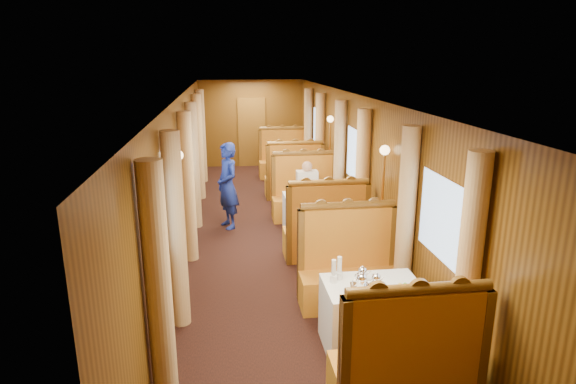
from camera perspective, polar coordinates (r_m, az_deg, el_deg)
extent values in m
cube|color=brown|center=(14.21, -4.31, 7.07)|extent=(0.80, 0.04, 2.00)
cube|color=white|center=(5.53, 9.89, -14.26)|extent=(1.05, 0.72, 0.75)
cube|color=#B14C13|center=(4.87, 13.32, -21.22)|extent=(1.30, 0.55, 0.45)
cube|color=#B14C13|center=(4.35, 14.87, -16.23)|extent=(1.30, 0.12, 0.80)
cylinder|color=brown|center=(4.14, 15.30, -11.04)|extent=(1.23, 0.10, 0.10)
cube|color=#B14C13|center=(6.40, 7.29, -11.28)|extent=(1.30, 0.55, 0.45)
cube|color=#B14C13|center=(6.34, 7.00, -5.37)|extent=(1.30, 0.12, 0.80)
cylinder|color=brown|center=(6.20, 7.13, -1.57)|extent=(1.23, 0.10, 0.10)
cube|color=white|center=(8.65, 3.08, -2.82)|extent=(1.05, 0.72, 0.75)
cube|color=#B14C13|center=(7.82, 4.33, -6.05)|extent=(1.30, 0.55, 0.45)
cube|color=#B14C13|center=(7.41, 4.77, -2.17)|extent=(1.30, 0.12, 0.80)
cylinder|color=brown|center=(7.29, 4.85, 1.13)|extent=(1.23, 0.10, 0.10)
cube|color=#B14C13|center=(9.58, 2.03, -1.89)|extent=(1.30, 0.55, 0.45)
cube|color=#B14C13|center=(9.62, 1.86, 2.05)|extent=(1.30, 0.12, 0.80)
cylinder|color=brown|center=(9.52, 1.88, 4.62)|extent=(1.23, 0.10, 0.10)
cube|color=white|center=(11.97, 0.03, 2.45)|extent=(1.05, 0.72, 0.75)
cube|color=#B14C13|center=(11.10, 0.68, 0.58)|extent=(1.30, 0.55, 0.45)
cube|color=#B14C13|center=(10.74, 0.85, 3.51)|extent=(1.30, 0.12, 0.80)
cylinder|color=brown|center=(10.66, 0.86, 5.82)|extent=(1.23, 0.10, 0.10)
cube|color=#B14C13|center=(12.93, -0.52, 2.76)|extent=(1.30, 0.55, 0.45)
cube|color=#B14C13|center=(13.01, -0.64, 5.65)|extent=(1.30, 0.12, 0.80)
cylinder|color=brown|center=(12.94, -0.65, 7.57)|extent=(1.23, 0.10, 0.10)
cube|color=silver|center=(5.25, 9.29, -11.22)|extent=(0.39, 0.33, 0.01)
cylinder|color=white|center=(5.31, 13.60, -11.16)|extent=(0.23, 0.23, 0.01)
cylinder|color=white|center=(5.33, 5.42, -10.21)|extent=(0.08, 0.08, 0.08)
cylinder|color=white|center=(5.28, 5.45, -8.91)|extent=(0.05, 0.05, 0.18)
cylinder|color=white|center=(5.41, 6.09, -9.81)|extent=(0.08, 0.08, 0.08)
cylinder|color=white|center=(5.36, 6.13, -8.53)|extent=(0.05, 0.05, 0.18)
cylinder|color=silver|center=(8.49, 3.06, -0.03)|extent=(0.06, 0.06, 0.14)
cylinder|color=silver|center=(11.87, -0.05, 4.53)|extent=(0.06, 0.06, 0.14)
cylinder|color=tan|center=(4.29, -15.04, -11.80)|extent=(0.22, 0.22, 2.35)
cylinder|color=tan|center=(5.71, -13.13, -4.61)|extent=(0.22, 0.22, 2.35)
cylinder|color=tan|center=(4.76, 20.53, -9.42)|extent=(0.22, 0.22, 2.35)
cylinder|color=tan|center=(6.07, 13.77, -3.41)|extent=(0.22, 0.22, 2.35)
cylinder|color=tan|center=(7.55, -11.81, 0.46)|extent=(0.22, 0.22, 2.35)
cylinder|color=tan|center=(9.07, -11.14, 3.03)|extent=(0.22, 0.22, 2.35)
cylinder|color=tan|center=(7.83, 8.74, 1.16)|extent=(0.22, 0.22, 2.35)
cylinder|color=tan|center=(9.30, 6.10, 3.55)|extent=(0.22, 0.22, 2.35)
cylinder|color=tan|center=(10.97, -10.57, 5.22)|extent=(0.22, 0.22, 2.35)
cylinder|color=tan|center=(12.50, -10.23, 6.50)|extent=(0.22, 0.22, 2.35)
cylinder|color=tan|center=(11.16, 3.79, 5.63)|extent=(0.22, 0.22, 2.35)
cylinder|color=tan|center=(12.67, 2.41, 6.86)|extent=(0.22, 0.22, 2.35)
cylinder|color=#BF8C3F|center=(6.70, -12.42, -3.77)|extent=(0.04, 0.04, 1.85)
sphere|color=#FFD18C|center=(6.46, -12.92, 4.26)|extent=(0.14, 0.14, 0.14)
cylinder|color=#BF8C3F|center=(7.02, 10.99, -2.79)|extent=(0.04, 0.04, 1.85)
sphere|color=#FFD18C|center=(6.78, 11.40, 4.89)|extent=(0.14, 0.14, 0.14)
cylinder|color=#BF8C3F|center=(10.07, -10.87, 2.83)|extent=(0.04, 0.04, 1.85)
sphere|color=#FFD18C|center=(9.90, -11.16, 8.22)|extent=(0.14, 0.14, 0.14)
cylinder|color=#BF8C3F|center=(10.28, 4.92, 3.32)|extent=(0.04, 0.04, 1.85)
sphere|color=#FFD18C|center=(10.12, 5.04, 8.61)|extent=(0.14, 0.14, 0.14)
imported|color=navy|center=(9.01, -7.17, 0.74)|extent=(0.58, 0.69, 1.62)
cube|color=beige|center=(9.25, 2.26, 0.86)|extent=(0.40, 0.24, 0.55)
sphere|color=tan|center=(9.17, 2.28, 3.04)|extent=(0.20, 0.20, 0.20)
cube|color=beige|center=(9.15, 2.42, -0.80)|extent=(0.36, 0.30, 0.14)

